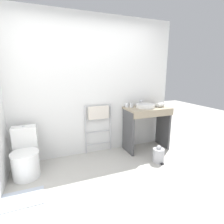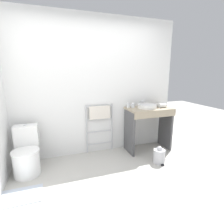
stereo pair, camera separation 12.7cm
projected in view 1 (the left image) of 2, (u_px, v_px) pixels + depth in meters
ground_plane at (128, 199)px, 2.21m from camera, size 12.00×12.00×0.00m
wall_back at (93, 87)px, 3.30m from camera, size 3.24×0.12×2.57m
toilet at (26, 157)px, 2.67m from camera, size 0.40×0.56×0.74m
towel_radiator at (99, 118)px, 3.35m from camera, size 0.54×0.06×0.96m
vanity_counter at (147, 122)px, 3.52m from camera, size 0.87×0.51×0.88m
sink_basin at (146, 106)px, 3.46m from camera, size 0.38×0.38×0.07m
faucet at (140, 102)px, 3.63m from camera, size 0.02×0.10×0.12m
cup_near_wall at (127, 105)px, 3.49m from camera, size 0.07×0.07×0.09m
cup_near_edge at (131, 105)px, 3.48m from camera, size 0.07×0.07×0.09m
hair_dryer at (160, 105)px, 3.51m from camera, size 0.18×0.17×0.09m
trash_bin at (158, 155)px, 3.10m from camera, size 0.20×0.24×0.31m
bath_mat at (20, 200)px, 2.19m from camera, size 0.56×0.36×0.01m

